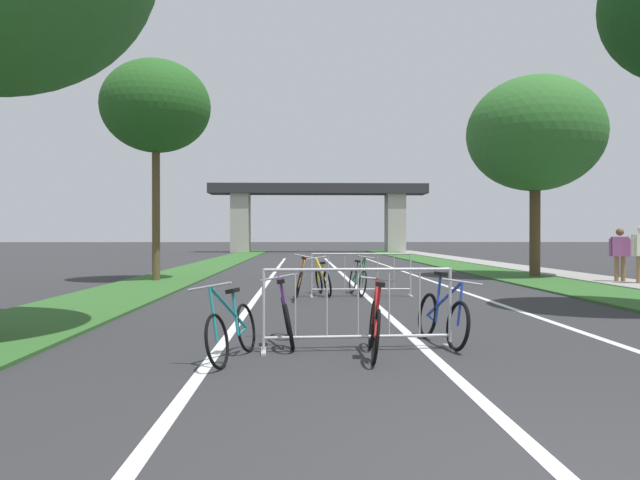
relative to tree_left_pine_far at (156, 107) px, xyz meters
The scene contains 19 objects.
grass_verge_left 10.99m from the tree_left_pine_far, 88.85° to the left, with size 2.46×62.46×0.05m, color #2D5B26.
grass_verge_right 16.48m from the tree_left_pine_far, 37.62° to the left, with size 2.46×62.46×0.05m, color #2D5B26.
sidewalk_path_right 18.13m from the tree_left_pine_far, 33.28° to the left, with size 1.81×62.46×0.08m, color gray.
lane_stripe_center 8.61m from the tree_left_pine_far, 17.63° to the left, with size 0.14×36.14×0.01m, color silver.
lane_stripe_right_lane 10.69m from the tree_left_pine_far, 12.57° to the left, with size 0.14×36.14×0.01m, color silver.
lane_stripe_left_lane 6.94m from the tree_left_pine_far, 28.91° to the left, with size 0.14×36.14×0.01m, color silver.
overpass_bridge 36.10m from the tree_left_pine_far, 80.04° to the left, with size 19.98×3.07×6.26m.
tree_left_pine_far is the anchor object (origin of this frame).
tree_right_pine_near 12.99m from the tree_left_pine_far, ahead, with size 4.74×4.74×7.09m.
crowd_barrier_nearest 13.83m from the tree_left_pine_far, 65.32° to the right, with size 2.47×0.58×1.05m.
crowd_barrier_second 9.37m from the tree_left_pine_far, 39.25° to the right, with size 2.45×0.48×1.05m.
bicycle_red_0 14.26m from the tree_left_pine_far, 65.33° to the right, with size 0.43×1.61×0.94m.
bicycle_purple_1 13.13m from the tree_left_pine_far, 68.26° to the right, with size 0.53×1.58×0.93m.
bicycle_blue_2 14.04m from the tree_left_pine_far, 59.83° to the right, with size 0.63×1.69×0.96m.
bicycle_yellow_3 8.66m from the tree_left_pine_far, 41.16° to the right, with size 0.65×1.61×0.96m.
bicycle_teal_4 13.82m from the tree_left_pine_far, 72.54° to the right, with size 0.71×1.58×0.96m.
bicycle_green_5 9.18m from the tree_left_pine_far, 36.53° to the right, with size 0.56×1.61×1.00m.
bicycle_orange_6 8.88m from the tree_left_pine_far, 50.15° to the right, with size 0.52×1.64×1.04m.
pedestrian_waiting 15.13m from the tree_left_pine_far, ahead, with size 0.59×0.40×1.70m.
Camera 1 is at (-1.59, -3.08, 1.45)m, focal length 33.31 mm.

